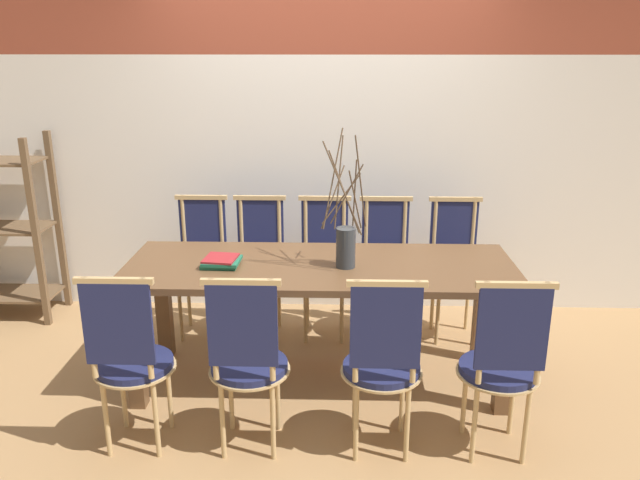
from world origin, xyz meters
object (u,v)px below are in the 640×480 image
at_px(chair_near_center, 383,360).
at_px(book_stack, 221,262).
at_px(vase_centerpiece, 346,243).
at_px(dining_table, 320,282).
at_px(chair_far_center, 324,264).
at_px(shelving_rack, 6,228).

bearing_deg(chair_near_center, book_stack, 144.23).
bearing_deg(chair_near_center, vase_centerpiece, 105.32).
height_order(dining_table, chair_far_center, chair_far_center).
height_order(dining_table, chair_near_center, chair_near_center).
xyz_separation_m(vase_centerpiece, shelving_rack, (-2.53, 0.98, -0.23)).
relative_size(dining_table, chair_near_center, 2.32).
distance_m(dining_table, shelving_rack, 2.56).
bearing_deg(vase_centerpiece, shelving_rack, 158.79).
bearing_deg(dining_table, chair_far_center, 89.23).
height_order(chair_far_center, shelving_rack, shelving_rack).
bearing_deg(chair_far_center, chair_near_center, 102.91).
bearing_deg(dining_table, vase_centerpiece, -14.47).
xyz_separation_m(dining_table, vase_centerpiece, (0.15, -0.04, 0.26)).
relative_size(vase_centerpiece, book_stack, 3.50).
bearing_deg(chair_near_center, shelving_rack, 148.80).
distance_m(chair_near_center, shelving_rack, 3.18).
bearing_deg(vase_centerpiece, chair_near_center, -74.68).
bearing_deg(dining_table, chair_near_center, -64.74).
relative_size(chair_far_center, book_stack, 4.40).
height_order(chair_far_center, book_stack, chair_far_center).
bearing_deg(dining_table, book_stack, -175.57).
xyz_separation_m(chair_far_center, vase_centerpiece, (0.14, -0.74, 0.40)).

